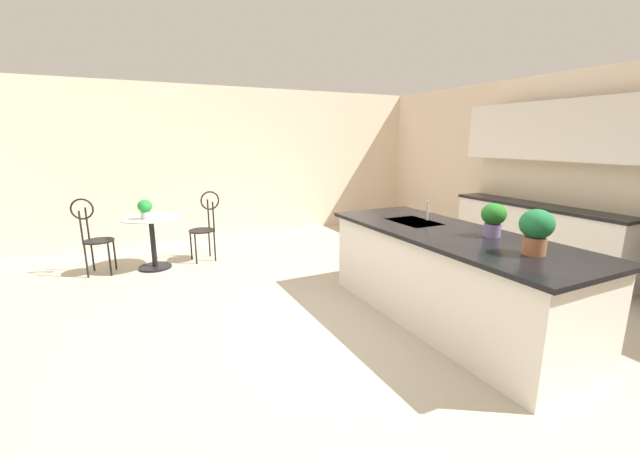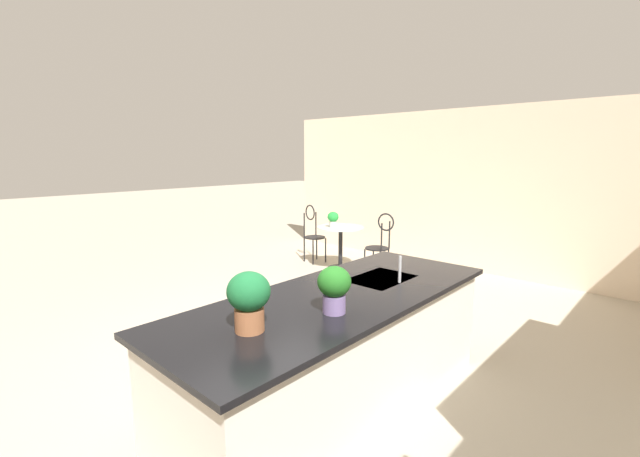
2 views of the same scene
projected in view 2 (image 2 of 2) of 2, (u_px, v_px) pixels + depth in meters
name	position (u px, v px, depth m)	size (l,w,h in m)	color
ground_plane	(290.00, 358.00, 4.01)	(40.00, 40.00, 0.00)	#B2A893
wall_left_window	(475.00, 191.00, 6.88)	(0.12, 7.80, 2.70)	beige
kitchen_island	(338.00, 352.00, 3.15)	(2.80, 1.06, 0.92)	white
bistro_table	(340.00, 244.00, 7.05)	(0.80, 0.80, 0.74)	black
chair_near_window	(313.00, 231.00, 7.57)	(0.45, 0.51, 1.04)	black
chair_by_island	(380.00, 242.00, 6.60)	(0.41, 0.50, 1.04)	black
sink_faucet	(400.00, 269.00, 3.33)	(0.02, 0.02, 0.22)	#B2B5BA
potted_plant_on_table	(333.00, 218.00, 6.93)	(0.19, 0.19, 0.26)	beige
potted_plant_counter_far	(249.00, 297.00, 2.39)	(0.25, 0.25, 0.36)	#9E603D
potted_plant_counter_near	(334.00, 286.00, 2.68)	(0.22, 0.22, 0.31)	#7A669E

